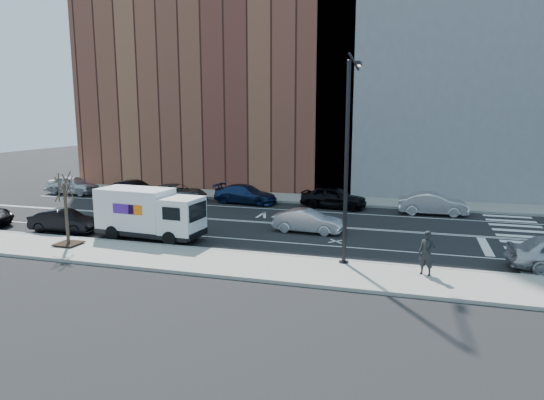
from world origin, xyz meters
The scene contains 21 objects.
ground centered at (0.00, 0.00, 0.00)m, with size 120.00×120.00×0.00m, color black.
sidewalk_near centered at (0.00, -8.80, 0.07)m, with size 44.00×3.60×0.15m, color gray.
sidewalk_far centered at (0.00, 8.80, 0.07)m, with size 44.00×3.60×0.15m, color gray.
curb_near centered at (0.00, -7.00, 0.08)m, with size 44.00×0.25×0.17m, color gray.
curb_far centered at (0.00, 7.00, 0.08)m, with size 44.00×0.25×0.17m, color gray.
crosswalk centered at (16.00, 0.00, 0.00)m, with size 3.00×14.00×0.01m, color white, non-canonical shape.
road_markings centered at (0.00, 0.00, 0.00)m, with size 40.00×8.60×0.01m, color white, non-canonical shape.
bldg_brick centered at (-8.00, 15.60, 11.00)m, with size 26.00×10.00×22.00m, color brown.
bldg_concrete centered at (12.00, 15.60, 13.00)m, with size 20.00×10.00×26.00m, color slate.
streetlight centered at (7.00, -6.91, 5.08)m, with size 0.44×4.02×9.34m.
street_tree centered at (-7.00, -8.40, 1.45)m, with size 1.20×1.20×3.75m.
fedex_van centered at (-3.92, -5.60, 1.44)m, with size 6.16×2.52×2.75m.
far_parked_a centered at (-17.99, 5.85, 0.79)m, with size 1.87×4.65×1.59m, color #B9B9BE.
far_parked_b centered at (-11.74, 5.40, 0.72)m, with size 1.53×4.40×1.45m, color black.
far_parked_c centered at (-8.00, 5.39, 0.66)m, with size 2.20×4.78×1.33m, color #505358.
far_parked_d centered at (-2.40, 5.90, 0.72)m, with size 2.00×4.93×1.43m, color #15254C.
far_parked_e centered at (4.36, 5.95, 0.81)m, with size 1.91×4.75×1.62m, color black.
far_parked_f centered at (11.20, 5.53, 0.75)m, with size 1.58×4.53×1.49m, color silver.
driving_sedan centered at (4.10, -1.72, 0.66)m, with size 1.40×4.01×1.32m, color silver.
near_parked_rear_a centered at (-9.45, -5.70, 0.66)m, with size 1.40×4.01×1.32m, color black.
pedestrian centered at (10.53, -8.13, 1.09)m, with size 0.68×0.45×1.87m, color black.
Camera 1 is at (9.83, -28.55, 6.81)m, focal length 32.00 mm.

